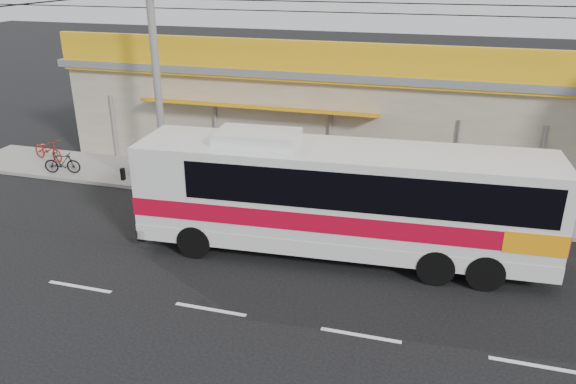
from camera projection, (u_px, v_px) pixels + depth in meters
name	position (u px, v px, depth m)	size (l,w,h in m)	color
ground	(243.00, 264.00, 17.06)	(120.00, 120.00, 0.00)	black
sidewalk	(296.00, 190.00, 22.36)	(30.00, 3.20, 0.15)	gray
lane_markings	(211.00, 310.00, 14.84)	(50.00, 0.12, 0.01)	silver
storefront_building	(327.00, 104.00, 26.42)	(22.60, 9.20, 5.70)	gray
coach_bus	(348.00, 194.00, 16.86)	(12.57, 3.40, 3.83)	silver
motorbike_red	(48.00, 150.00, 25.29)	(0.65, 1.87, 0.98)	maroon
motorbike_dark	(62.00, 163.00, 23.75)	(0.44, 1.55, 0.93)	black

